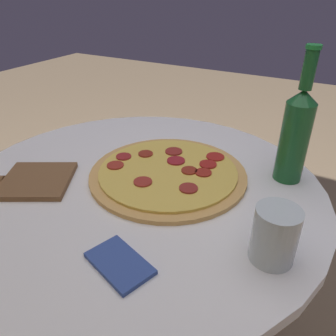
{
  "coord_description": "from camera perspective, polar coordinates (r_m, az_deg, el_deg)",
  "views": [
    {
      "loc": [
        -0.36,
        0.51,
        1.13
      ],
      "look_at": [
        -0.04,
        -0.06,
        0.76
      ],
      "focal_mm": 35.0,
      "sensor_mm": 36.0,
      "label": 1
    }
  ],
  "objects": [
    {
      "name": "beer_bottle",
      "position": [
        0.75,
        21.35,
        5.78
      ],
      "size": [
        0.06,
        0.06,
        0.29
      ],
      "color": "#195628",
      "rests_on": "table"
    },
    {
      "name": "drinking_glass",
      "position": [
        0.55,
        18.09,
        -11.04
      ],
      "size": [
        0.07,
        0.07,
        0.1
      ],
      "color": "silver",
      "rests_on": "table"
    },
    {
      "name": "pizza",
      "position": [
        0.75,
        0.02,
        -0.78
      ],
      "size": [
        0.36,
        0.36,
        0.02
      ],
      "color": "tan",
      "rests_on": "table"
    },
    {
      "name": "table",
      "position": [
        0.84,
        -4.63,
        -12.47
      ],
      "size": [
        0.81,
        0.81,
        0.74
      ],
      "color": "white",
      "rests_on": "ground_plane"
    },
    {
      "name": "pizza_paddle",
      "position": [
        0.79,
        -23.66,
        -1.99
      ],
      "size": [
        0.28,
        0.21,
        0.02
      ],
      "rotation": [
        0.0,
        0.0,
        0.51
      ],
      "color": "brown",
      "rests_on": "table"
    },
    {
      "name": "napkin",
      "position": [
        0.54,
        -8.43,
        -16.09
      ],
      "size": [
        0.12,
        0.1,
        0.01
      ],
      "color": "#334C99",
      "rests_on": "table"
    }
  ]
}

